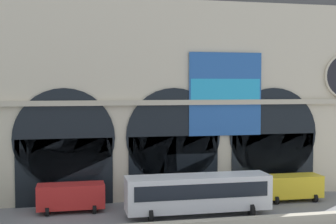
# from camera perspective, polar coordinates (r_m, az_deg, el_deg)

# --- Properties ---
(ground_plane) EXTENTS (200.00, 200.00, 0.00)m
(ground_plane) POSITION_cam_1_polar(r_m,az_deg,el_deg) (36.45, 2.45, -12.50)
(ground_plane) COLOR slate
(station_building) EXTENTS (38.69, 4.77, 22.22)m
(station_building) POSITION_cam_1_polar(r_m,az_deg,el_deg) (42.12, 0.09, 4.35)
(station_building) COLOR beige
(station_building) RESTS_ON ground
(van_midwest) EXTENTS (5.20, 2.48, 2.20)m
(van_midwest) POSITION_cam_1_polar(r_m,az_deg,el_deg) (37.81, -11.80, -10.05)
(van_midwest) COLOR red
(van_midwest) RESTS_ON ground
(bus_center) EXTENTS (11.00, 3.25, 3.10)m
(bus_center) POSITION_cam_1_polar(r_m,az_deg,el_deg) (35.86, 3.70, -9.83)
(bus_center) COLOR white
(bus_center) RESTS_ON ground
(van_mideast) EXTENTS (5.20, 2.48, 2.20)m
(van_mideast) POSITION_cam_1_polar(r_m,az_deg,el_deg) (41.90, 14.82, -8.78)
(van_mideast) COLOR gold
(van_mideast) RESTS_ON ground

